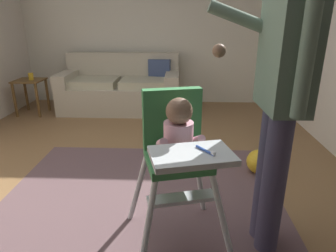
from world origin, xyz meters
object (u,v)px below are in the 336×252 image
object	(u,v)px
high_chair	(177,144)
couch	(122,89)
sippy_cup	(31,76)
side_table	(30,89)
toy_ball_second	(259,162)
adult_standing	(280,99)

from	to	relation	value
high_chair	couch	bearing A→B (deg)	-177.25
sippy_cup	side_table	bearing A→B (deg)	180.00
toy_ball_second	sippy_cup	distance (m)	3.45
adult_standing	high_chair	bearing A→B (deg)	-0.56
couch	high_chair	world-z (taller)	high_chair
high_chair	toy_ball_second	distance (m)	1.33
high_chair	toy_ball_second	bearing A→B (deg)	126.80
couch	adult_standing	distance (m)	3.37
high_chair	sippy_cup	world-z (taller)	high_chair
couch	sippy_cup	distance (m)	1.33
high_chair	side_table	size ratio (longest dim) A/B	1.89
adult_standing	side_table	xyz separation A→B (m)	(-2.79, 2.67, -0.57)
adult_standing	toy_ball_second	xyz separation A→B (m)	(0.19, 0.93, -0.84)
high_chair	side_table	distance (m)	3.49
high_chair	adult_standing	world-z (taller)	adult_standing
high_chair	adult_standing	xyz separation A→B (m)	(0.56, 0.01, 0.27)
high_chair	toy_ball_second	size ratio (longest dim) A/B	4.33
toy_ball_second	side_table	xyz separation A→B (m)	(-2.98, 1.74, 0.27)
side_table	sippy_cup	distance (m)	0.19
high_chair	side_table	xyz separation A→B (m)	(-2.23, 2.67, -0.30)
couch	adult_standing	xyz separation A→B (m)	(1.47, -2.96, 0.62)
toy_ball_second	sippy_cup	xyz separation A→B (m)	(-2.94, 1.74, 0.46)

